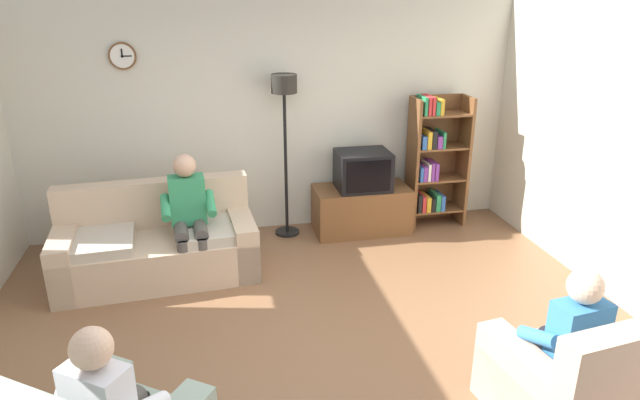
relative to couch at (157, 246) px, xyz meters
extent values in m
plane|color=brown|center=(1.32, -1.59, -0.31)|extent=(12.00, 12.00, 0.00)
cube|color=beige|center=(1.32, 1.07, 1.04)|extent=(6.20, 0.12, 2.70)
cylinder|color=brown|center=(-0.24, 0.99, 1.74)|extent=(0.28, 0.03, 0.28)
cylinder|color=white|center=(-0.24, 0.97, 1.74)|extent=(0.24, 0.01, 0.24)
cube|color=black|center=(-0.24, 0.97, 1.77)|extent=(0.02, 0.01, 0.09)
cube|color=black|center=(-0.20, 0.97, 1.74)|extent=(0.11, 0.01, 0.01)
cube|color=tan|center=(0.00, -0.05, -0.10)|extent=(1.96, 0.97, 0.42)
cube|color=tan|center=(-0.02, 0.31, 0.35)|extent=(1.91, 0.34, 0.48)
cube|color=tan|center=(0.84, 0.01, -0.03)|extent=(0.28, 0.85, 0.56)
cube|color=tan|center=(-0.83, -0.11, -0.03)|extent=(0.28, 0.85, 0.56)
cube|color=#BCAD99|center=(0.51, -0.07, 0.16)|extent=(0.65, 0.72, 0.10)
cube|color=#BCAD99|center=(-0.49, -0.14, 0.16)|extent=(0.65, 0.72, 0.10)
cube|color=brown|center=(2.28, 0.66, -0.04)|extent=(1.10, 0.56, 0.54)
cube|color=black|center=(2.28, 0.92, -0.02)|extent=(1.10, 0.04, 0.03)
cube|color=black|center=(2.28, 0.64, 0.45)|extent=(0.60, 0.48, 0.44)
cube|color=black|center=(2.28, 0.39, 0.45)|extent=(0.50, 0.01, 0.36)
cube|color=brown|center=(2.90, 0.71, 0.46)|extent=(0.04, 0.36, 1.55)
cube|color=brown|center=(3.54, 0.71, 0.46)|extent=(0.04, 0.36, 1.55)
cube|color=brown|center=(3.22, 0.88, 0.46)|extent=(0.64, 0.02, 1.55)
cube|color=brown|center=(3.22, 0.71, -0.12)|extent=(0.60, 0.34, 0.02)
cube|color=black|center=(2.97, 0.69, 0.00)|extent=(0.04, 0.28, 0.22)
cube|color=red|center=(3.02, 0.69, -0.01)|extent=(0.04, 0.28, 0.20)
cube|color=gold|center=(3.08, 0.69, -0.02)|extent=(0.05, 0.28, 0.18)
cube|color=black|center=(3.14, 0.69, -0.03)|extent=(0.04, 0.28, 0.16)
cube|color=#267F4C|center=(3.20, 0.69, -0.01)|extent=(0.06, 0.28, 0.20)
cube|color=#2D59A5|center=(3.26, 0.69, -0.02)|extent=(0.05, 0.28, 0.18)
cube|color=brown|center=(3.22, 0.71, 0.27)|extent=(0.60, 0.34, 0.02)
cube|color=#2D59A5|center=(2.97, 0.69, 0.37)|extent=(0.04, 0.28, 0.17)
cube|color=#72338C|center=(3.01, 0.69, 0.37)|extent=(0.05, 0.28, 0.18)
cube|color=silver|center=(3.06, 0.69, 0.38)|extent=(0.03, 0.28, 0.21)
cube|color=#72338C|center=(3.10, 0.69, 0.39)|extent=(0.04, 0.28, 0.22)
cube|color=#72338C|center=(3.15, 0.69, 0.38)|extent=(0.04, 0.28, 0.21)
cube|color=brown|center=(3.22, 0.71, 0.66)|extent=(0.60, 0.34, 0.02)
cube|color=#2D59A5|center=(2.97, 0.69, 0.74)|extent=(0.05, 0.28, 0.15)
cube|color=gold|center=(3.04, 0.69, 0.77)|extent=(0.05, 0.28, 0.20)
cube|color=black|center=(3.09, 0.69, 0.77)|extent=(0.05, 0.28, 0.21)
cube|color=#72338C|center=(3.16, 0.69, 0.74)|extent=(0.06, 0.28, 0.14)
cube|color=#267F4C|center=(3.21, 0.69, 0.76)|extent=(0.03, 0.28, 0.19)
cube|color=brown|center=(3.22, 0.71, 1.04)|extent=(0.60, 0.34, 0.02)
cube|color=#267F4C|center=(2.97, 0.69, 1.16)|extent=(0.03, 0.28, 0.21)
cube|color=red|center=(3.01, 0.69, 1.16)|extent=(0.04, 0.28, 0.21)
cube|color=red|center=(3.06, 0.69, 1.16)|extent=(0.03, 0.28, 0.21)
cube|color=#267F4C|center=(3.11, 0.69, 1.13)|extent=(0.05, 0.28, 0.15)
cube|color=gold|center=(3.16, 0.69, 1.14)|extent=(0.04, 0.28, 0.18)
cylinder|color=black|center=(1.41, 0.76, -0.30)|extent=(0.28, 0.28, 0.03)
cylinder|color=black|center=(1.41, 0.76, 0.54)|extent=(0.04, 0.04, 1.70)
cylinder|color=black|center=(1.41, 0.76, 1.44)|extent=(0.28, 0.28, 0.20)
cube|color=tan|center=(2.73, -2.61, -0.11)|extent=(0.91, 0.94, 0.40)
cube|color=tan|center=(2.79, -2.98, 0.34)|extent=(0.82, 0.29, 0.50)
cube|color=tan|center=(2.43, -2.63, -0.03)|extent=(0.31, 0.82, 0.56)
cube|color=tan|center=(3.03, -2.55, -0.03)|extent=(0.31, 0.82, 0.56)
cube|color=#338C59|center=(0.33, 0.00, 0.47)|extent=(0.35, 0.22, 0.48)
sphere|color=tan|center=(0.33, -0.01, 0.82)|extent=(0.22, 0.22, 0.22)
cylinder|color=#4C4742|center=(0.43, -0.19, 0.23)|extent=(0.16, 0.39, 0.13)
cylinder|color=#4C4742|center=(0.25, -0.20, 0.23)|extent=(0.16, 0.39, 0.13)
cylinder|color=#4C4742|center=(0.45, -0.38, -0.05)|extent=(0.12, 0.12, 0.52)
cylinder|color=#4C4742|center=(0.27, -0.39, -0.05)|extent=(0.12, 0.12, 0.52)
cylinder|color=#338C59|center=(0.55, -0.09, 0.45)|extent=(0.11, 0.34, 0.20)
cylinder|color=#338C59|center=(0.13, -0.12, 0.45)|extent=(0.11, 0.34, 0.20)
sphere|color=#D8AD8C|center=(-0.08, -2.70, 0.70)|extent=(0.22, 0.22, 0.22)
cylinder|color=silver|center=(-0.20, -2.51, 0.33)|extent=(0.26, 0.32, 0.20)
cube|color=#3372B2|center=(2.74, -2.66, 0.35)|extent=(0.36, 0.25, 0.48)
sphere|color=beige|center=(2.74, -2.65, 0.70)|extent=(0.22, 0.22, 0.22)
cylinder|color=black|center=(2.63, -2.48, 0.11)|extent=(0.18, 0.39, 0.13)
cylinder|color=black|center=(2.80, -2.46, 0.11)|extent=(0.18, 0.39, 0.13)
cylinder|color=black|center=(2.60, -2.29, -0.11)|extent=(0.12, 0.12, 0.40)
cylinder|color=black|center=(2.78, -2.27, -0.11)|extent=(0.12, 0.12, 0.40)
cylinder|color=#3372B2|center=(2.52, -2.59, 0.33)|extent=(0.14, 0.34, 0.20)
cylinder|color=#3372B2|center=(2.94, -2.53, 0.33)|extent=(0.14, 0.34, 0.20)
camera|label=1|loc=(0.56, -5.25, 2.37)|focal=31.47mm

